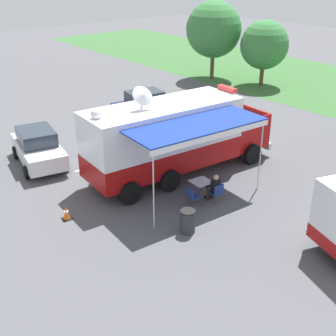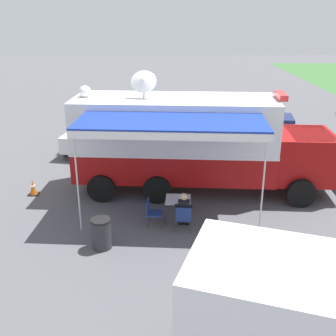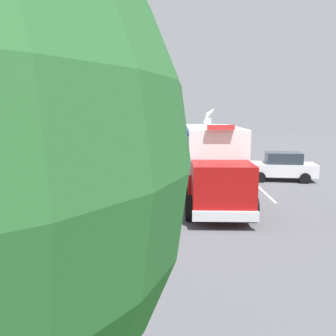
# 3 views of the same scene
# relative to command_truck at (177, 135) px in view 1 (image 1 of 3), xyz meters

# --- Properties ---
(ground_plane) EXTENTS (100.00, 100.00, 0.00)m
(ground_plane) POSITION_rel_command_truck_xyz_m (-0.09, -0.74, -1.94)
(ground_plane) COLOR #515156
(lot_stripe) EXTENTS (0.48, 4.80, 0.01)m
(lot_stripe) POSITION_rel_command_truck_xyz_m (-3.04, -1.24, -1.94)
(lot_stripe) COLOR silver
(lot_stripe) RESTS_ON ground
(command_truck) EXTENTS (5.28, 9.65, 4.53)m
(command_truck) POSITION_rel_command_truck_xyz_m (0.00, 0.00, 0.00)
(command_truck) COLOR #9E0F0F
(command_truck) RESTS_ON ground
(folding_table) EXTENTS (0.86, 0.86, 0.73)m
(folding_table) POSITION_rel_command_truck_xyz_m (2.39, -0.69, -1.27)
(folding_table) COLOR silver
(folding_table) RESTS_ON ground
(water_bottle) EXTENTS (0.07, 0.07, 0.22)m
(water_bottle) POSITION_rel_command_truck_xyz_m (2.52, -0.64, -1.11)
(water_bottle) COLOR silver
(water_bottle) RESTS_ON folding_table
(folding_chair_at_table) EXTENTS (0.52, 0.52, 0.87)m
(folding_chair_at_table) POSITION_rel_command_truck_xyz_m (3.19, -0.55, -1.43)
(folding_chair_at_table) COLOR navy
(folding_chair_at_table) RESTS_ON ground
(folding_chair_beside_table) EXTENTS (0.52, 0.52, 0.87)m
(folding_chair_beside_table) POSITION_rel_command_truck_xyz_m (2.76, -1.54, -1.43)
(folding_chair_beside_table) COLOR navy
(folding_chair_beside_table) RESTS_ON ground
(seated_responder) EXTENTS (0.68, 0.58, 1.25)m
(seated_responder) POSITION_rel_command_truck_xyz_m (3.00, -0.53, -1.29)
(seated_responder) COLOR black
(seated_responder) RESTS_ON ground
(trash_bin) EXTENTS (0.57, 0.57, 0.91)m
(trash_bin) POSITION_rel_command_truck_xyz_m (4.05, -2.93, -1.49)
(trash_bin) COLOR #2D2D33
(trash_bin) RESTS_ON ground
(traffic_cone) EXTENTS (0.36, 0.36, 0.58)m
(traffic_cone) POSITION_rel_command_truck_xyz_m (0.39, -5.97, -1.66)
(traffic_cone) COLOR black
(traffic_cone) RESTS_ON ground
(car_behind_truck) EXTENTS (2.53, 4.44, 1.76)m
(car_behind_truck) POSITION_rel_command_truck_xyz_m (-7.35, 3.73, -1.06)
(car_behind_truck) COLOR navy
(car_behind_truck) RESTS_ON ground
(car_far_corner) EXTENTS (4.47, 2.61, 1.76)m
(car_far_corner) POSITION_rel_command_truck_xyz_m (-5.11, -4.54, -1.06)
(car_far_corner) COLOR silver
(car_far_corner) RESTS_ON ground
(tree_far_left) EXTENTS (4.51, 4.51, 6.27)m
(tree_far_left) POSITION_rel_command_truck_xyz_m (-12.18, 14.27, 2.06)
(tree_far_left) COLOR brown
(tree_far_left) RESTS_ON ground
(tree_left_of_centre) EXTENTS (3.74, 3.74, 5.04)m
(tree_left_of_centre) POSITION_rel_command_truck_xyz_m (-8.06, 15.74, 1.22)
(tree_left_of_centre) COLOR brown
(tree_left_of_centre) RESTS_ON ground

